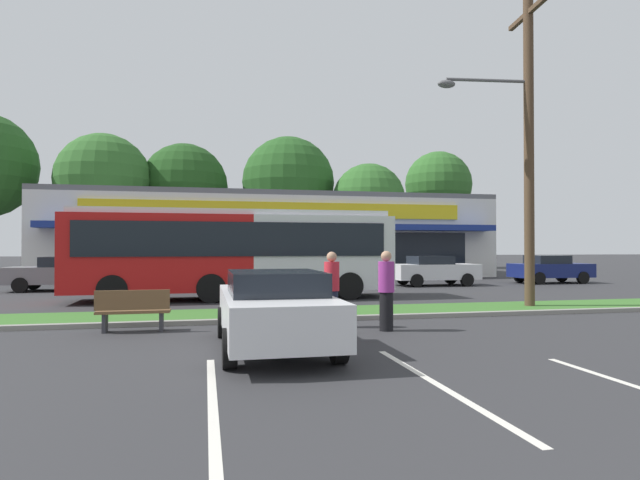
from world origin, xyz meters
TOP-DOWN VIEW (x-y plane):
  - grass_median at (0.00, 14.00)m, footprint 56.00×2.20m
  - curb_lip at (0.00, 12.78)m, footprint 56.00×0.24m
  - parking_stripe_0 at (-4.84, 6.18)m, footprint 0.12×4.80m
  - parking_stripe_1 at (-1.78, 6.25)m, footprint 0.12×4.80m
  - storefront_building at (-0.57, 35.41)m, footprint 27.70×12.16m
  - tree_left at (-12.92, 44.46)m, footprint 7.46×7.46m
  - tree_mid_left at (-6.68, 46.30)m, footprint 7.36×7.36m
  - tree_mid at (2.32, 46.12)m, footprint 8.19×8.19m
  - tree_mid_right at (8.78, 42.83)m, footprint 6.25×6.25m
  - tree_right at (15.96, 44.46)m, footprint 6.05×6.05m
  - utility_pole at (4.63, 13.92)m, footprint 3.07×2.40m
  - city_bus at (-3.87, 19.09)m, footprint 11.64×2.76m
  - bus_stop_bench at (-6.51, 11.96)m, footprint 1.60×0.45m
  - car_0 at (-3.68, 9.28)m, footprint 1.98×4.77m
  - car_1 at (-5.66, 24.17)m, footprint 4.72×1.95m
  - car_3 at (6.17, 23.92)m, footprint 4.21×1.99m
  - car_4 at (12.97, 24.28)m, footprint 4.14×1.90m
  - car_5 at (-11.01, 24.57)m, footprint 4.58×2.00m
  - pedestrian_near_bench at (-1.99, 11.68)m, footprint 0.36×0.36m
  - pedestrian_by_pole at (-0.89, 10.92)m, footprint 0.37×0.37m

SIDE VIEW (x-z plane):
  - parking_stripe_0 at x=-4.84m, z-range 0.00..0.01m
  - parking_stripe_1 at x=-1.78m, z-range 0.00..0.01m
  - grass_median at x=0.00m, z-range 0.00..0.12m
  - curb_lip at x=0.00m, z-range 0.00..0.12m
  - bus_stop_bench at x=-6.51m, z-range 0.03..0.98m
  - car_4 at x=12.97m, z-range 0.03..1.51m
  - car_0 at x=-3.68m, z-range 0.04..1.50m
  - car_3 at x=6.17m, z-range 0.04..1.51m
  - car_5 at x=-11.01m, z-range 0.03..1.52m
  - car_1 at x=-5.66m, z-range 0.01..1.61m
  - pedestrian_near_bench at x=-1.99m, z-range 0.00..1.80m
  - pedestrian_by_pole at x=-0.89m, z-range 0.00..1.83m
  - city_bus at x=-3.87m, z-range 0.14..3.39m
  - storefront_building at x=-0.57m, z-range 0.00..5.29m
  - utility_pole at x=4.63m, z-range 0.34..10.07m
  - tree_mid_right at x=8.78m, z-range 1.40..10.49m
  - tree_mid_left at x=-6.68m, z-range 1.71..12.51m
  - tree_left at x=-12.92m, z-range 1.76..12.77m
  - tree_right at x=15.96m, z-range 2.29..12.96m
  - tree_mid at x=2.32m, z-range 1.77..13.53m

